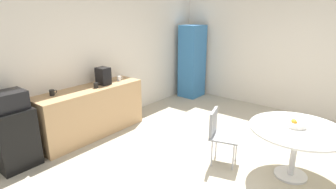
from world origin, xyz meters
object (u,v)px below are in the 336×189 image
(coffee_maker, at_px, (103,76))
(mug_green, at_px, (119,78))
(round_table, at_px, (296,136))
(chair_gray, at_px, (219,130))
(mug_white, at_px, (96,85))
(mug_red, at_px, (52,93))
(fruit_bowl, at_px, (296,124))
(mini_fridge, at_px, (14,138))
(locker_cabinet, at_px, (192,62))
(microwave, at_px, (7,101))

(coffee_maker, bearing_deg, mug_green, -2.75)
(round_table, xyz_separation_m, chair_gray, (-0.30, 0.99, -0.10))
(chair_gray, height_order, coffee_maker, coffee_maker)
(round_table, relative_size, mug_white, 9.61)
(mug_white, xyz_separation_m, mug_green, (0.61, 0.07, 0.00))
(mug_red, bearing_deg, round_table, -65.61)
(chair_gray, bearing_deg, fruit_bowl, -70.98)
(round_table, bearing_deg, mug_red, 114.39)
(mug_red, xyz_separation_m, coffee_maker, (0.97, -0.10, 0.11))
(fruit_bowl, relative_size, mug_red, 2.02)
(mini_fridge, height_order, locker_cabinet, locker_cabinet)
(round_table, xyz_separation_m, coffee_maker, (-0.57, 3.30, 0.44))
(microwave, height_order, round_table, microwave)
(mini_fridge, xyz_separation_m, chair_gray, (1.96, -2.31, 0.08))
(chair_gray, xyz_separation_m, fruit_bowl, (0.33, -0.96, 0.25))
(locker_cabinet, height_order, coffee_maker, locker_cabinet)
(microwave, xyz_separation_m, mug_white, (1.45, -0.09, -0.07))
(microwave, distance_m, mug_red, 0.73)
(mug_white, height_order, mug_red, same)
(round_table, height_order, mug_white, mug_white)
(mug_white, bearing_deg, mini_fridge, 176.39)
(fruit_bowl, height_order, mug_white, mug_white)
(chair_gray, bearing_deg, coffee_maker, 96.58)
(mini_fridge, xyz_separation_m, mug_green, (2.06, -0.02, 0.50))
(round_table, distance_m, mug_white, 3.33)
(mini_fridge, xyz_separation_m, mug_white, (1.45, -0.09, 0.50))
(microwave, distance_m, chair_gray, 3.07)
(microwave, bearing_deg, round_table, -55.57)
(locker_cabinet, distance_m, chair_gray, 3.42)
(mini_fridge, height_order, fruit_bowl, mini_fridge)
(mug_green, height_order, mug_red, same)
(chair_gray, distance_m, fruit_bowl, 1.05)
(chair_gray, xyz_separation_m, mug_red, (-1.24, 2.41, 0.43))
(chair_gray, height_order, mug_red, mug_red)
(coffee_maker, bearing_deg, mug_white, -159.46)
(round_table, xyz_separation_m, mug_green, (-0.21, 3.28, 0.33))
(mini_fridge, xyz_separation_m, microwave, (0.00, 0.00, 0.57))
(mini_fridge, distance_m, mug_red, 0.89)
(fruit_bowl, distance_m, mug_white, 3.29)
(chair_gray, xyz_separation_m, mug_white, (-0.51, 2.22, 0.43))
(microwave, distance_m, mug_green, 2.06)
(fruit_bowl, bearing_deg, mug_white, 104.83)
(locker_cabinet, xyz_separation_m, mug_red, (-3.81, 0.20, 0.01))
(mug_white, relative_size, coffee_maker, 0.40)
(microwave, height_order, coffee_maker, coffee_maker)
(fruit_bowl, xyz_separation_m, mug_white, (-0.84, 3.18, 0.17))
(mini_fridge, height_order, mug_green, mug_green)
(mini_fridge, xyz_separation_m, mug_red, (0.72, 0.10, 0.50))
(fruit_bowl, bearing_deg, locker_cabinet, 54.74)
(locker_cabinet, xyz_separation_m, chair_gray, (-2.57, -2.21, -0.42))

